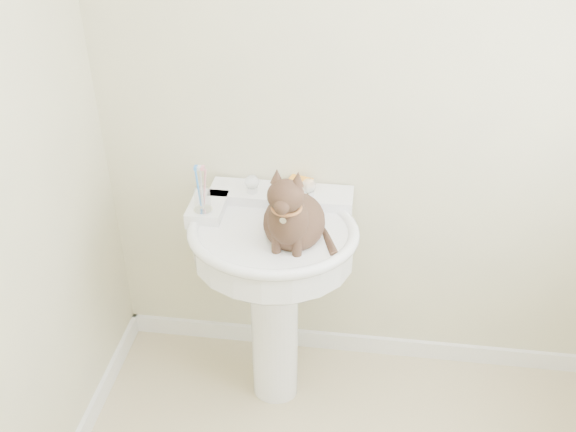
% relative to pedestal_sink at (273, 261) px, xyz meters
% --- Properties ---
extents(wall_back, '(2.20, 0.00, 2.50)m').
position_rel_pedestal_sink_xyz_m(wall_back, '(0.37, 0.29, 0.55)').
color(wall_back, beige).
rests_on(wall_back, ground).
extents(baseboard_back, '(2.20, 0.02, 0.09)m').
position_rel_pedestal_sink_xyz_m(baseboard_back, '(0.37, 0.28, -0.65)').
color(baseboard_back, white).
rests_on(baseboard_back, floor).
extents(pedestal_sink, '(0.65, 0.63, 0.89)m').
position_rel_pedestal_sink_xyz_m(pedestal_sink, '(0.00, 0.00, 0.00)').
color(pedestal_sink, white).
rests_on(pedestal_sink, floor).
extents(faucet, '(0.28, 0.12, 0.14)m').
position_rel_pedestal_sink_xyz_m(faucet, '(0.00, 0.16, 0.23)').
color(faucet, silver).
rests_on(faucet, pedestal_sink).
extents(soap_bar, '(0.10, 0.08, 0.03)m').
position_rel_pedestal_sink_xyz_m(soap_bar, '(0.07, 0.25, 0.21)').
color(soap_bar, orange).
rests_on(soap_bar, pedestal_sink).
extents(toothbrush_cup, '(0.07, 0.07, 0.18)m').
position_rel_pedestal_sink_xyz_m(toothbrush_cup, '(-0.26, 0.02, 0.24)').
color(toothbrush_cup, silver).
rests_on(toothbrush_cup, pedestal_sink).
extents(cat, '(0.24, 0.30, 0.44)m').
position_rel_pedestal_sink_xyz_m(cat, '(0.08, -0.06, 0.24)').
color(cat, '#492D22').
rests_on(cat, pedestal_sink).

